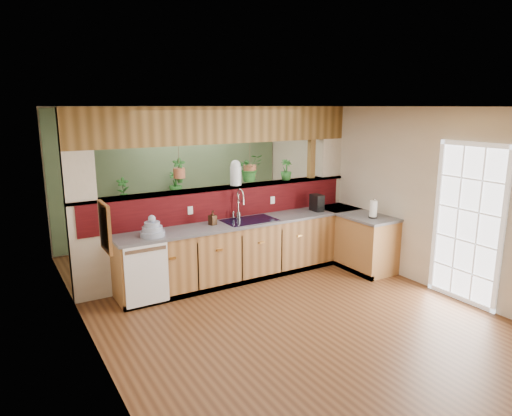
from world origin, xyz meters
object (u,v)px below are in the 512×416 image
dish_stack (152,230)px  paper_towel (373,209)px  glass_jar (236,173)px  soap_dispenser (213,218)px  coffee_maker (317,203)px  shelving_console (151,221)px  faucet (239,203)px

dish_stack → paper_towel: bearing=-13.3°
glass_jar → soap_dispenser: bearing=-149.8°
soap_dispenser → coffee_maker: (1.88, -0.07, 0.02)m
dish_stack → shelving_console: dish_stack is taller
soap_dispenser → shelving_console: (-0.21, 2.23, -0.51)m
faucet → soap_dispenser: (-0.51, -0.11, -0.15)m
coffee_maker → paper_towel: 0.94m
dish_stack → coffee_maker: bearing=1.0°
shelving_console → glass_jar: bearing=-67.8°
faucet → soap_dispenser: size_ratio=2.23×
paper_towel → shelving_console: size_ratio=0.22×
soap_dispenser → glass_jar: glass_jar is taller
faucet → coffee_maker: size_ratio=1.74×
paper_towel → shelving_console: paper_towel is taller
soap_dispenser → glass_jar: bearing=30.2°
faucet → paper_towel: size_ratio=1.63×
soap_dispenser → faucet: bearing=12.4°
faucet → shelving_console: 2.33m
glass_jar → paper_towel: bearing=-34.9°
coffee_maker → glass_jar: glass_jar is taller
faucet → paper_towel: (1.82, -1.01, -0.12)m
coffee_maker → shelving_console: bearing=134.4°
soap_dispenser → coffee_maker: bearing=-2.3°
glass_jar → shelving_console: glass_jar is taller
faucet → coffee_maker: bearing=-7.8°
soap_dispenser → paper_towel: 2.50m
faucet → dish_stack: 1.49m
dish_stack → shelving_console: (0.74, 2.36, -0.49)m
dish_stack → soap_dispenser: (0.95, 0.12, 0.02)m
soap_dispenser → coffee_maker: coffee_maker is taller
paper_towel → shelving_console: (-2.55, 3.13, -0.53)m
dish_stack → soap_dispenser: bearing=7.4°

